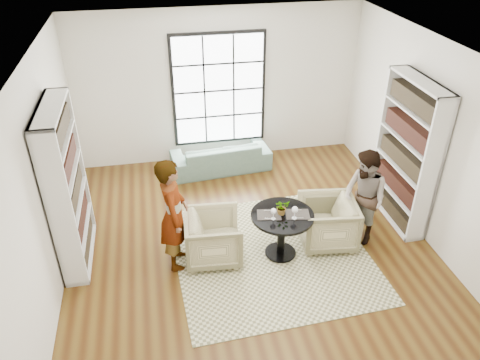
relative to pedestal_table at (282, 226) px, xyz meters
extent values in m
plane|color=#573E14|center=(-0.40, 0.28, -0.53)|extent=(6.00, 6.00, 0.00)
plane|color=silver|center=(-0.40, 3.28, 0.97)|extent=(5.50, 0.00, 5.50)
plane|color=silver|center=(-3.15, 0.28, 0.97)|extent=(0.00, 6.00, 6.00)
plane|color=silver|center=(2.35, 0.28, 0.97)|extent=(0.00, 6.00, 6.00)
plane|color=silver|center=(-0.40, -2.72, 0.97)|extent=(5.50, 0.00, 5.50)
plane|color=white|center=(-0.40, 0.28, 2.47)|extent=(6.00, 6.00, 0.00)
cube|color=black|center=(-0.40, 3.26, 0.92)|extent=(1.82, 0.06, 2.22)
cube|color=white|center=(-0.40, 3.22, 0.92)|extent=(1.70, 0.02, 2.10)
cube|color=beige|center=(-0.14, 0.02, -0.53)|extent=(2.98, 2.98, 0.01)
cylinder|color=black|center=(0.00, 0.00, -0.51)|extent=(0.47, 0.47, 0.04)
cylinder|color=black|center=(0.00, 0.00, -0.18)|extent=(0.12, 0.12, 0.65)
cylinder|color=black|center=(0.00, 0.00, 0.18)|extent=(0.92, 0.92, 0.04)
imported|color=gray|center=(-0.47, 2.73, -0.25)|extent=(1.97, 0.92, 0.56)
imported|color=tan|center=(-1.00, 0.12, -0.16)|extent=(0.88, 0.86, 0.75)
imported|color=tan|center=(0.76, 0.14, -0.15)|extent=(0.93, 0.91, 0.76)
imported|color=gray|center=(-1.55, 0.12, 0.33)|extent=(0.46, 0.66, 1.73)
imported|color=gray|center=(1.31, 0.14, 0.23)|extent=(0.75, 0.86, 1.53)
cube|color=black|center=(-0.19, 0.03, 0.20)|extent=(0.38, 0.32, 0.01)
cube|color=black|center=(0.21, -0.04, 0.20)|extent=(0.38, 0.32, 0.01)
cylinder|color=silver|center=(-0.16, -0.08, 0.21)|extent=(0.07, 0.07, 0.01)
cylinder|color=silver|center=(-0.16, -0.08, 0.26)|extent=(0.01, 0.01, 0.10)
sphere|color=maroon|center=(-0.16, -0.08, 0.34)|extent=(0.08, 0.08, 0.08)
ellipsoid|color=white|center=(-0.16, -0.08, 0.34)|extent=(0.08, 0.08, 0.09)
cylinder|color=silver|center=(0.14, -0.12, 0.21)|extent=(0.07, 0.07, 0.01)
cylinder|color=silver|center=(0.14, -0.12, 0.26)|extent=(0.01, 0.01, 0.12)
sphere|color=maroon|center=(0.14, -0.12, 0.35)|extent=(0.09, 0.09, 0.09)
ellipsoid|color=white|center=(0.14, -0.12, 0.35)|extent=(0.09, 0.09, 0.10)
imported|color=gray|center=(-0.01, 0.02, 0.32)|extent=(0.25, 0.23, 0.23)
camera|label=1|loc=(-1.66, -5.25, 4.15)|focal=35.00mm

